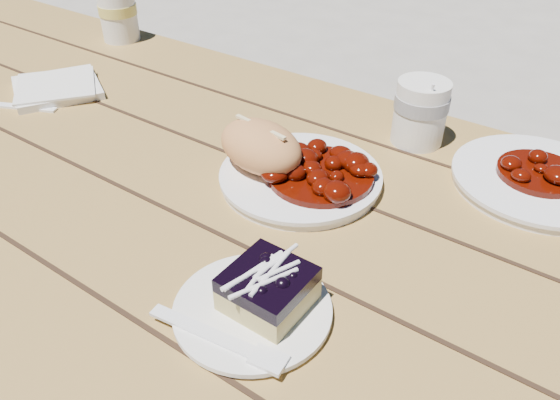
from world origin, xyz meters
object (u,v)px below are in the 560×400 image
Objects in this scene: second_plate at (537,181)px; second_cup at (119,17)px; picnic_table at (146,229)px; blueberry_cake at (268,288)px; coffee_cup at (420,113)px; dessert_plate at (253,311)px; bread_roll at (261,146)px; main_plate at (300,178)px.

second_cup is (-0.94, 0.07, 0.04)m from second_plate.
picnic_table is 0.45m from blueberry_cake.
coffee_cup is 0.75m from second_cup.
blueberry_cake is at bearing 56.31° from dessert_plate.
second_cup reaches higher than blueberry_cake.
coffee_cup is at bearing 91.34° from dessert_plate.
dessert_plate is (0.15, -0.22, -0.05)m from bread_roll.
second_cup is at bearing 155.69° from bread_roll.
main_plate is 2.22× the size of second_cup.
blueberry_cake is 0.80× the size of coffee_cup.
dessert_plate is at bearing -55.20° from bread_roll.
bread_roll reaches higher than main_plate.
bread_roll is 1.33× the size of second_cup.
main_plate is 2.76× the size of blueberry_cake.
picnic_table is 14.77× the size of bread_roll.
second_cup is at bearing 176.42° from coffee_cup.
bread_roll is 0.67m from second_cup.
coffee_cup is at bearing 67.36° from main_plate.
bread_roll is 0.27m from dessert_plate.
blueberry_cake is (0.01, 0.02, 0.03)m from dessert_plate.
picnic_table is 0.31m from bread_roll.
main_plate is at bearing 15.95° from picnic_table.
main_plate is 2.22× the size of coffee_cup.
blueberry_cake reaches higher than dessert_plate.
second_cup reaches higher than main_plate.
main_plate is 0.71m from second_cup.
second_cup is (-0.66, 0.25, 0.04)m from main_plate.
bread_roll is 0.26m from blueberry_cake.
picnic_table is at bearing -154.22° from second_plate.
dessert_plate is 1.60× the size of coffee_cup.
picnic_table is 19.61× the size of coffee_cup.
main_plate reaches higher than dessert_plate.
dessert_plate is (0.10, -0.24, -0.00)m from main_plate.
blueberry_cake is (0.16, -0.20, -0.02)m from bread_roll.
picnic_table is at bearing -141.43° from coffee_cup.
blueberry_cake is 0.43m from coffee_cup.
second_plate is at bearing -5.72° from coffee_cup.
main_plate and second_plate have the same top height.
second_plate is at bearing -4.01° from second_cup.
blueberry_cake is 0.45m from second_plate.
main_plate is at bearing 116.11° from blueberry_cake.
main_plate is 1.38× the size of dessert_plate.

